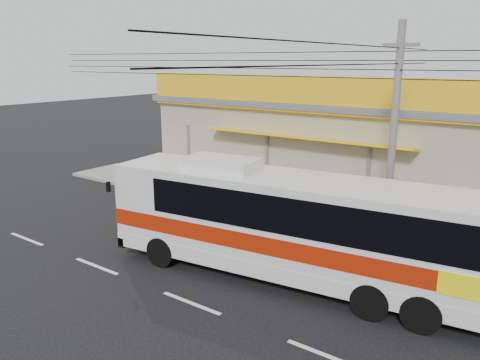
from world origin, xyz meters
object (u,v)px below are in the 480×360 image
at_px(motorbike_red, 206,179).
at_px(utility_pole, 399,64).
at_px(motorbike_dark, 133,172).
at_px(coach_bus, 297,222).

bearing_deg(motorbike_red, utility_pole, -82.83).
xyz_separation_m(motorbike_dark, utility_pole, (13.62, -0.87, 5.53)).
relative_size(motorbike_red, motorbike_dark, 0.92).
distance_m(coach_bus, motorbike_red, 10.47).
bearing_deg(utility_pole, motorbike_red, 167.47).
height_order(coach_bus, motorbike_red, coach_bus).
relative_size(coach_bus, utility_pole, 0.34).
bearing_deg(utility_pole, motorbike_dark, 176.36).
distance_m(motorbike_red, utility_pole, 11.50).
bearing_deg(motorbike_dark, motorbike_red, -80.42).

